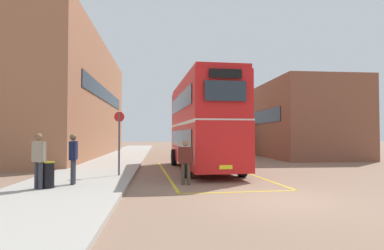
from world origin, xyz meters
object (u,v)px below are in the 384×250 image
object	(u,v)px
pedestrian_waiting_near	(73,155)
single_deck_bus	(213,137)
pedestrian_boarding	(186,159)
litter_bin	(48,175)
double_decker_bus	(203,123)
bus_stop_sign	(119,137)
pedestrian_waiting_far	(39,156)

from	to	relation	value
pedestrian_waiting_near	single_deck_bus	bearing A→B (deg)	68.84
single_deck_bus	pedestrian_boarding	world-z (taller)	single_deck_bus
single_deck_bus	litter_bin	world-z (taller)	single_deck_bus
double_decker_bus	pedestrian_boarding	world-z (taller)	double_decker_bus
double_decker_bus	pedestrian_waiting_near	bearing A→B (deg)	-134.43
bus_stop_sign	single_deck_bus	bearing A→B (deg)	69.63
single_deck_bus	pedestrian_waiting_far	world-z (taller)	single_deck_bus
double_decker_bus	pedestrian_boarding	distance (m)	5.44
pedestrian_waiting_near	litter_bin	world-z (taller)	pedestrian_waiting_near
single_deck_bus	pedestrian_waiting_near	bearing A→B (deg)	-111.16
double_decker_bus	bus_stop_sign	distance (m)	5.03
pedestrian_boarding	pedestrian_waiting_far	xyz separation A→B (m)	(-4.85, -1.33, 0.22)
litter_bin	double_decker_bus	bearing A→B (deg)	46.06
litter_bin	bus_stop_sign	bearing A→B (deg)	59.54
pedestrian_waiting_near	bus_stop_sign	xyz separation A→B (m)	(1.29, 2.51, 0.61)
pedestrian_waiting_far	bus_stop_sign	size ratio (longest dim) A/B	0.65
bus_stop_sign	pedestrian_waiting_far	bearing A→B (deg)	-121.57
double_decker_bus	pedestrian_waiting_near	xyz separation A→B (m)	(-5.32, -5.42, -1.33)
double_decker_bus	bus_stop_sign	xyz separation A→B (m)	(-4.03, -2.92, -0.72)
double_decker_bus	litter_bin	size ratio (longest dim) A/B	11.36
double_decker_bus	bus_stop_sign	bearing A→B (deg)	-144.10
double_decker_bus	litter_bin	xyz separation A→B (m)	(-5.94, -6.17, -1.94)
double_decker_bus	pedestrian_boarding	bearing A→B (deg)	-104.54
litter_bin	pedestrian_waiting_near	bearing A→B (deg)	49.89
litter_bin	pedestrian_waiting_far	bearing A→B (deg)	-135.71
pedestrian_waiting_near	pedestrian_waiting_far	xyz separation A→B (m)	(-0.84, -0.95, 0.01)
pedestrian_waiting_near	pedestrian_boarding	bearing A→B (deg)	5.36
pedestrian_waiting_far	litter_bin	distance (m)	0.68
bus_stop_sign	pedestrian_boarding	bearing A→B (deg)	-38.03
single_deck_bus	bus_stop_sign	size ratio (longest dim) A/B	3.66
pedestrian_boarding	pedestrian_waiting_near	distance (m)	4.03
pedestrian_waiting_far	bus_stop_sign	distance (m)	4.10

